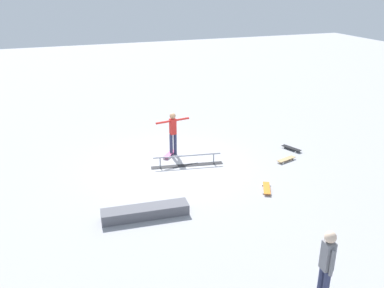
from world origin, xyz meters
The scene contains 9 objects.
ground_plane centered at (0.00, 0.00, 0.00)m, with size 60.00×60.00×0.00m, color #9E9EA3.
grind_rail centered at (-0.55, 0.09, 0.17)m, with size 2.53×0.64×0.40m.
skate_ledge centered at (1.62, 2.87, 0.15)m, with size 2.39×0.49×0.30m, color #595960.
skater_main centered at (-0.38, -0.99, 0.94)m, with size 1.30×0.27×1.62m.
skateboard_main centered at (-0.21, -0.93, 0.07)m, with size 0.69×0.73×0.09m.
bystander_grey_shirt centered at (-0.92, 7.25, 0.97)m, with size 0.23×0.39×1.71m.
loose_skateboard_orange centered at (-2.27, 2.64, 0.07)m, with size 0.53×0.81×0.09m.
loose_skateboard_black centered at (-4.76, 0.10, 0.07)m, with size 0.48×0.82×0.09m.
loose_skateboard_natural centered at (-4.03, 0.93, 0.07)m, with size 0.82×0.43×0.09m.
Camera 1 is at (3.71, 12.48, 6.08)m, focal length 38.52 mm.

